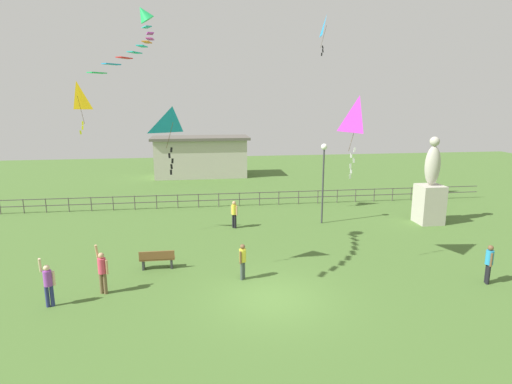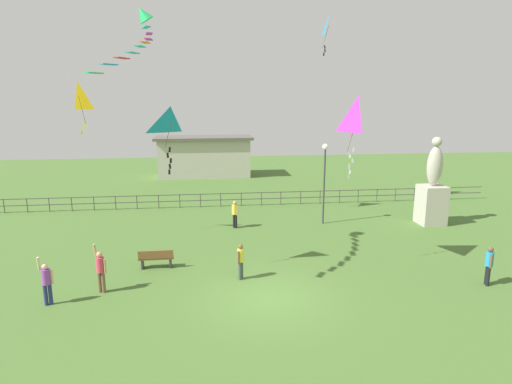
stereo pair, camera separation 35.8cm
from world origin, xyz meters
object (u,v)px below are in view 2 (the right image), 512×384
object	(u,v)px
person_3	(101,269)
kite_3	(171,124)
person_0	(46,281)
person_1	(235,212)
lamppost	(325,167)
person_4	(489,263)
kite_4	(329,26)
streamer_kite	(142,19)
statue_monument	(432,194)
kite_1	(79,97)
kite_2	(358,117)
park_bench	(156,258)
person_2	(241,259)

from	to	relation	value
person_3	kite_3	xyz separation A→B (m)	(2.80, 0.86, 5.34)
person_0	person_1	xyz separation A→B (m)	(7.35, 8.49, -0.02)
lamppost	person_4	distance (m)	10.32
lamppost	person_0	xyz separation A→B (m)	(-12.60, -8.74, -2.49)
kite_4	streamer_kite	world-z (taller)	kite_4
person_4	statue_monument	bearing A→B (deg)	75.37
kite_1	kite_4	size ratio (longest dim) A/B	0.99
kite_2	streamer_kite	size ratio (longest dim) A/B	0.64
park_bench	kite_4	distance (m)	17.99
person_2	kite_2	xyz separation A→B (m)	(4.87, 0.62, 5.67)
person_0	person_2	distance (m)	7.19
park_bench	kite_2	bearing A→B (deg)	-6.58
kite_2	lamppost	bearing A→B (deg)	84.30
person_3	person_4	world-z (taller)	person_3
kite_4	kite_3	bearing A→B (deg)	-130.02
kite_1	lamppost	bearing A→B (deg)	8.27
park_bench	kite_3	world-z (taller)	kite_3
statue_monument	person_1	distance (m)	11.60
kite_4	person_1	bearing A→B (deg)	-146.90
person_2	person_1	bearing A→B (deg)	87.67
kite_2	person_3	bearing A→B (deg)	-173.38
person_1	kite_4	size ratio (longest dim) A/B	0.62
kite_3	kite_2	bearing A→B (deg)	2.54
person_1	person_2	xyz separation A→B (m)	(-0.29, -7.12, -0.04)
statue_monument	park_bench	bearing A→B (deg)	-162.20
person_0	person_4	size ratio (longest dim) A/B	1.15
statue_monument	park_bench	size ratio (longest dim) A/B	3.42
lamppost	person_3	xyz separation A→B (m)	(-10.92, -7.93, -2.45)
person_0	person_1	bearing A→B (deg)	49.13
person_3	kite_4	distance (m)	19.99
person_1	kite_4	world-z (taller)	kite_4
statue_monument	kite_1	xyz separation A→B (m)	(-19.12, -1.04, 5.51)
lamppost	park_bench	world-z (taller)	lamppost
person_0	kite_4	world-z (taller)	kite_4
statue_monument	kite_2	xyz separation A→B (m)	(-6.97, -5.92, 4.71)
statue_monument	person_0	distance (m)	20.51
kite_4	streamer_kite	bearing A→B (deg)	-138.09
statue_monument	person_3	distance (m)	18.65
statue_monument	person_4	size ratio (longest dim) A/B	3.20
person_1	park_bench	bearing A→B (deg)	-124.88
lamppost	kite_3	world-z (taller)	kite_3
person_2	kite_4	xyz separation A→B (m)	(6.62, 11.25, 10.86)
kite_2	kite_3	bearing A→B (deg)	-177.46
person_2	kite_2	world-z (taller)	kite_2
lamppost	kite_1	xyz separation A→B (m)	(-12.82, -1.86, 3.91)
kite_3	lamppost	bearing A→B (deg)	41.04
park_bench	person_0	world-z (taller)	person_0
park_bench	kite_4	size ratio (longest dim) A/B	0.59
lamppost	kite_2	bearing A→B (deg)	-95.70
kite_3	streamer_kite	xyz separation A→B (m)	(-1.10, 1.71, 4.04)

